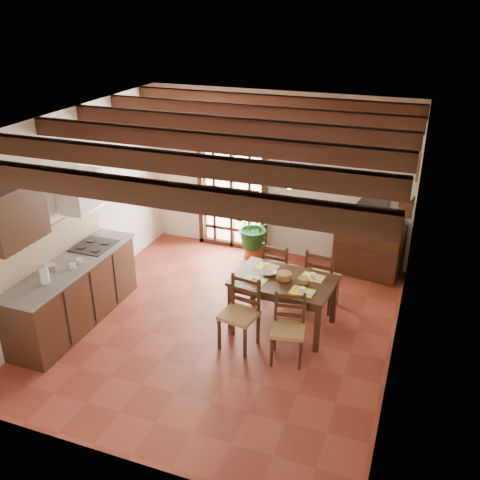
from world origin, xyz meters
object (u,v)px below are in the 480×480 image
at_px(chair_far_right, 321,289).
at_px(pendant_lamp, 290,180).
at_px(sideboard, 369,249).
at_px(chair_near_left, 239,326).
at_px(dining_table, 284,285).
at_px(kitchen_counter, 74,292).
at_px(chair_far_left, 278,280).
at_px(crt_tv, 373,213).
at_px(chair_near_right, 288,340).
at_px(potted_plant, 255,227).

distance_m(chair_far_right, pendant_lamp, 1.91).
xyz_separation_m(chair_far_right, sideboard, (0.48, 1.27, 0.15)).
xyz_separation_m(chair_near_left, pendant_lamp, (0.39, 0.75, 1.78)).
bearing_deg(dining_table, sideboard, 70.62).
bearing_deg(pendant_lamp, kitchen_counter, -159.70).
bearing_deg(chair_far_left, chair_far_right, -177.27).
bearing_deg(sideboard, pendant_lamp, -105.48).
distance_m(sideboard, crt_tv, 0.63).
bearing_deg(kitchen_counter, dining_table, 18.42).
xyz_separation_m(chair_far_right, crt_tv, (0.48, 1.27, 0.78)).
bearing_deg(chair_near_left, chair_near_right, 3.95).
xyz_separation_m(chair_near_left, potted_plant, (-0.64, 2.50, 0.27)).
bearing_deg(chair_far_left, potted_plant, -48.44).
distance_m(chair_far_right, potted_plant, 1.88).
height_order(kitchen_counter, sideboard, kitchen_counter).
height_order(kitchen_counter, chair_far_right, kitchen_counter).
height_order(potted_plant, pendant_lamp, pendant_lamp).
height_order(crt_tv, pendant_lamp, pendant_lamp).
bearing_deg(potted_plant, dining_table, -60.82).
bearing_deg(kitchen_counter, chair_near_left, 6.30).
height_order(kitchen_counter, dining_table, kitchen_counter).
distance_m(kitchen_counter, chair_near_left, 2.34).
relative_size(chair_far_left, sideboard, 0.89).
bearing_deg(chair_far_left, pendant_lamp, 121.98).
distance_m(potted_plant, pendant_lamp, 2.53).
xyz_separation_m(chair_far_left, chair_far_right, (0.66, -0.06, 0.01)).
distance_m(kitchen_counter, chair_far_right, 3.47).
bearing_deg(pendant_lamp, crt_tv, 64.24).
xyz_separation_m(chair_near_left, chair_far_left, (0.12, 1.35, -0.01)).
distance_m(chair_near_left, chair_far_left, 1.36).
xyz_separation_m(crt_tv, potted_plant, (-1.91, -0.07, -0.50)).
bearing_deg(potted_plant, kitchen_counter, -121.42).
height_order(kitchen_counter, chair_far_left, kitchen_counter).
relative_size(kitchen_counter, chair_far_left, 2.43).
xyz_separation_m(chair_near_right, chair_far_right, (0.12, 1.35, 0.02)).
bearing_deg(crt_tv, kitchen_counter, -134.90).
relative_size(chair_far_right, pendant_lamp, 1.11).
height_order(chair_far_left, crt_tv, crt_tv).
bearing_deg(pendant_lamp, chair_far_right, 54.42).
distance_m(chair_near_left, potted_plant, 2.59).
xyz_separation_m(dining_table, chair_near_left, (-0.39, -0.65, -0.33)).
height_order(sideboard, potted_plant, potted_plant).
xyz_separation_m(chair_near_left, crt_tv, (1.27, 2.56, 0.78)).
bearing_deg(crt_tv, pendant_lamp, -108.81).
xyz_separation_m(dining_table, potted_plant, (-1.03, 1.85, -0.06)).
relative_size(chair_near_left, chair_far_left, 1.03).
distance_m(kitchen_counter, potted_plant, 3.23).
distance_m(chair_near_right, sideboard, 2.70).
xyz_separation_m(chair_near_right, potted_plant, (-1.30, 2.56, 0.29)).
relative_size(chair_near_right, sideboard, 0.85).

